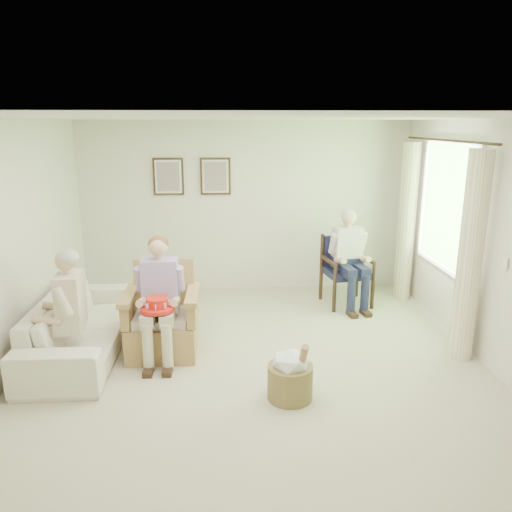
# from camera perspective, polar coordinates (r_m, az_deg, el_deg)

# --- Properties ---
(floor) EXTENTS (5.50, 5.50, 0.00)m
(floor) POSITION_cam_1_polar(r_m,az_deg,el_deg) (5.47, -0.01, -12.86)
(floor) COLOR #C1B69B
(floor) RESTS_ON ground
(back_wall) EXTENTS (5.00, 0.04, 2.60)m
(back_wall) POSITION_cam_1_polar(r_m,az_deg,el_deg) (7.69, -1.21, 5.58)
(back_wall) COLOR silver
(back_wall) RESTS_ON ground
(front_wall) EXTENTS (5.00, 0.04, 2.60)m
(front_wall) POSITION_cam_1_polar(r_m,az_deg,el_deg) (2.44, 3.89, -15.91)
(front_wall) COLOR silver
(front_wall) RESTS_ON ground
(left_wall) EXTENTS (0.04, 5.50, 2.60)m
(left_wall) POSITION_cam_1_polar(r_m,az_deg,el_deg) (5.46, -27.22, 0.02)
(left_wall) COLOR silver
(left_wall) RESTS_ON ground
(right_wall) EXTENTS (0.04, 5.50, 2.60)m
(right_wall) POSITION_cam_1_polar(r_m,az_deg,el_deg) (5.71, 25.91, 0.77)
(right_wall) COLOR silver
(right_wall) RESTS_ON ground
(ceiling) EXTENTS (5.00, 5.50, 0.02)m
(ceiling) POSITION_cam_1_polar(r_m,az_deg,el_deg) (4.84, -0.01, 15.53)
(ceiling) COLOR white
(ceiling) RESTS_ON back_wall
(window) EXTENTS (0.13, 2.50, 1.63)m
(window) POSITION_cam_1_polar(r_m,az_deg,el_deg) (6.69, 21.02, 5.66)
(window) COLOR #2D6B23
(window) RESTS_ON right_wall
(curtain_left) EXTENTS (0.34, 0.34, 2.30)m
(curtain_left) POSITION_cam_1_polar(r_m,az_deg,el_deg) (5.85, 23.27, -0.14)
(curtain_left) COLOR #F9E4C3
(curtain_left) RESTS_ON ground
(curtain_right) EXTENTS (0.34, 0.34, 2.30)m
(curtain_right) POSITION_cam_1_polar(r_m,az_deg,el_deg) (7.61, 16.83, 3.70)
(curtain_right) COLOR #F9E4C3
(curtain_right) RESTS_ON ground
(framed_print_left) EXTENTS (0.45, 0.05, 0.55)m
(framed_print_left) POSITION_cam_1_polar(r_m,az_deg,el_deg) (7.63, -9.99, 8.93)
(framed_print_left) COLOR #382114
(framed_print_left) RESTS_ON back_wall
(framed_print_right) EXTENTS (0.45, 0.05, 0.55)m
(framed_print_right) POSITION_cam_1_polar(r_m,az_deg,el_deg) (7.58, -4.66, 9.07)
(framed_print_right) COLOR #382114
(framed_print_right) RESTS_ON back_wall
(wicker_armchair) EXTENTS (0.80, 0.79, 1.02)m
(wicker_armchair) POSITION_cam_1_polar(r_m,az_deg,el_deg) (5.84, -10.59, -7.74)
(wicker_armchair) COLOR #B07A53
(wicker_armchair) RESTS_ON ground
(wood_armchair) EXTENTS (0.63, 0.59, 0.97)m
(wood_armchair) POSITION_cam_1_polar(r_m,az_deg,el_deg) (7.34, 10.20, -1.27)
(wood_armchair) COLOR black
(wood_armchair) RESTS_ON ground
(sofa) EXTENTS (2.23, 0.87, 0.65)m
(sofa) POSITION_cam_1_polar(r_m,az_deg,el_deg) (6.07, -19.22, -7.45)
(sofa) COLOR white
(sofa) RESTS_ON ground
(person_wicker) EXTENTS (0.40, 0.63, 1.34)m
(person_wicker) POSITION_cam_1_polar(r_m,az_deg,el_deg) (5.56, -10.98, -3.91)
(person_wicker) COLOR beige
(person_wicker) RESTS_ON ground
(person_dark) EXTENTS (0.40, 0.63, 1.36)m
(person_dark) POSITION_cam_1_polar(r_m,az_deg,el_deg) (7.12, 10.59, 0.46)
(person_dark) COLOR #1B1E3C
(person_dark) RESTS_ON ground
(person_sofa) EXTENTS (0.42, 0.62, 1.30)m
(person_sofa) POSITION_cam_1_polar(r_m,az_deg,el_deg) (5.49, -20.94, -5.29)
(person_sofa) COLOR beige
(person_sofa) RESTS_ON ground
(red_hat) EXTENTS (0.36, 0.36, 0.14)m
(red_hat) POSITION_cam_1_polar(r_m,az_deg,el_deg) (5.40, -11.21, -5.57)
(red_hat) COLOR red
(red_hat) RESTS_ON person_wicker
(hatbox) EXTENTS (0.54, 0.54, 0.64)m
(hatbox) POSITION_cam_1_polar(r_m,az_deg,el_deg) (4.86, 3.96, -13.35)
(hatbox) COLOR tan
(hatbox) RESTS_ON ground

